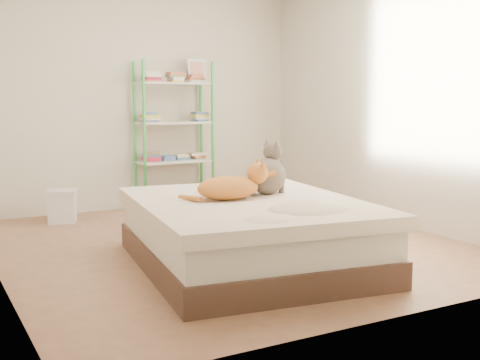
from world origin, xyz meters
TOP-DOWN VIEW (x-y plane):
  - room at (0.00, 0.00)m, footprint 3.81×4.21m
  - bed at (-0.18, -0.71)m, footprint 1.85×2.20m
  - orange_cat at (-0.31, -0.64)m, footprint 0.61×0.38m
  - grey_cat at (0.09, -0.55)m, footprint 0.46×0.43m
  - shelf_unit at (0.31, 1.88)m, footprint 0.88×0.36m
  - cardboard_box at (0.69, 0.89)m, footprint 0.53×0.51m
  - white_bin at (-1.06, 1.64)m, footprint 0.37×0.35m

SIDE VIEW (x-z plane):
  - white_bin at x=-1.06m, z-range 0.00..0.34m
  - cardboard_box at x=0.69m, z-range -0.03..0.39m
  - bed at x=-0.18m, z-range 0.00..0.51m
  - orange_cat at x=-0.31m, z-range 0.51..0.74m
  - grey_cat at x=0.09m, z-range 0.51..0.93m
  - shelf_unit at x=0.31m, z-range -0.06..1.68m
  - room at x=0.00m, z-range 0.00..2.61m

